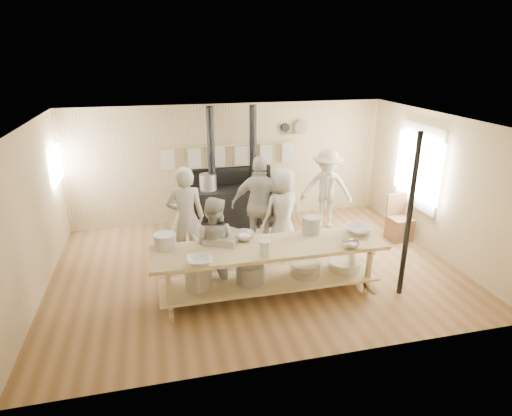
{
  "coord_description": "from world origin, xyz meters",
  "views": [
    {
      "loc": [
        -1.57,
        -6.62,
        3.67
      ],
      "look_at": [
        0.05,
        0.2,
        1.07
      ],
      "focal_mm": 30.0,
      "sensor_mm": 36.0,
      "label": 1
    }
  ],
  "objects_px": {
    "cook_center": "(282,212)",
    "chair": "(399,226)",
    "stove": "(233,202)",
    "roasting_pan": "(221,240)",
    "prep_table": "(269,265)",
    "cook_right": "(261,206)",
    "cook_far_left": "(186,218)",
    "cook_left": "(214,244)",
    "cook_by_window": "(327,189)"
  },
  "relations": [
    {
      "from": "chair",
      "to": "prep_table",
      "type": "bearing_deg",
      "value": -159.35
    },
    {
      "from": "stove",
      "to": "cook_center",
      "type": "relative_size",
      "value": 1.57
    },
    {
      "from": "cook_far_left",
      "to": "cook_by_window",
      "type": "distance_m",
      "value": 3.31
    },
    {
      "from": "cook_left",
      "to": "cook_by_window",
      "type": "bearing_deg",
      "value": -114.38
    },
    {
      "from": "cook_left",
      "to": "chair",
      "type": "xyz_separation_m",
      "value": [
        3.95,
        1.06,
        -0.51
      ]
    },
    {
      "from": "cook_right",
      "to": "cook_left",
      "type": "bearing_deg",
      "value": 68.12
    },
    {
      "from": "cook_far_left",
      "to": "chair",
      "type": "xyz_separation_m",
      "value": [
        4.31,
        0.18,
        -0.65
      ]
    },
    {
      "from": "prep_table",
      "to": "roasting_pan",
      "type": "distance_m",
      "value": 0.84
    },
    {
      "from": "chair",
      "to": "stove",
      "type": "bearing_deg",
      "value": 149.56
    },
    {
      "from": "prep_table",
      "to": "chair",
      "type": "height_order",
      "value": "chair"
    },
    {
      "from": "cook_right",
      "to": "chair",
      "type": "distance_m",
      "value": 2.98
    },
    {
      "from": "cook_center",
      "to": "roasting_pan",
      "type": "relative_size",
      "value": 3.38
    },
    {
      "from": "cook_far_left",
      "to": "chair",
      "type": "distance_m",
      "value": 4.37
    },
    {
      "from": "cook_left",
      "to": "cook_far_left",
      "type": "bearing_deg",
      "value": -38.54
    },
    {
      "from": "stove",
      "to": "cook_left",
      "type": "distance_m",
      "value": 2.75
    },
    {
      "from": "cook_right",
      "to": "cook_by_window",
      "type": "xyz_separation_m",
      "value": [
        1.69,
        0.9,
        -0.08
      ]
    },
    {
      "from": "cook_by_window",
      "to": "cook_right",
      "type": "bearing_deg",
      "value": -126.54
    },
    {
      "from": "cook_far_left",
      "to": "cook_left",
      "type": "distance_m",
      "value": 0.96
    },
    {
      "from": "prep_table",
      "to": "cook_right",
      "type": "distance_m",
      "value": 1.61
    },
    {
      "from": "cook_right",
      "to": "chair",
      "type": "height_order",
      "value": "cook_right"
    },
    {
      "from": "cook_far_left",
      "to": "roasting_pan",
      "type": "xyz_separation_m",
      "value": [
        0.46,
        -1.01,
        -0.02
      ]
    },
    {
      "from": "cook_right",
      "to": "roasting_pan",
      "type": "relative_size",
      "value": 3.84
    },
    {
      "from": "cook_far_left",
      "to": "cook_right",
      "type": "distance_m",
      "value": 1.43
    },
    {
      "from": "cook_center",
      "to": "chair",
      "type": "xyz_separation_m",
      "value": [
        2.52,
        0.03,
        -0.56
      ]
    },
    {
      "from": "cook_by_window",
      "to": "roasting_pan",
      "type": "distance_m",
      "value": 3.42
    },
    {
      "from": "stove",
      "to": "roasting_pan",
      "type": "relative_size",
      "value": 5.31
    },
    {
      "from": "cook_left",
      "to": "chair",
      "type": "distance_m",
      "value": 4.12
    },
    {
      "from": "chair",
      "to": "roasting_pan",
      "type": "xyz_separation_m",
      "value": [
        -3.86,
        -1.19,
        0.63
      ]
    },
    {
      "from": "cook_left",
      "to": "roasting_pan",
      "type": "xyz_separation_m",
      "value": [
        0.09,
        -0.13,
        0.12
      ]
    },
    {
      "from": "cook_left",
      "to": "cook_center",
      "type": "height_order",
      "value": "cook_center"
    },
    {
      "from": "cook_center",
      "to": "cook_right",
      "type": "bearing_deg",
      "value": -38.2
    },
    {
      "from": "cook_left",
      "to": "roasting_pan",
      "type": "height_order",
      "value": "cook_left"
    },
    {
      "from": "cook_right",
      "to": "chair",
      "type": "xyz_separation_m",
      "value": [
        2.9,
        -0.08,
        -0.67
      ]
    },
    {
      "from": "prep_table",
      "to": "cook_center",
      "type": "xyz_separation_m",
      "value": [
        0.63,
        1.42,
        0.31
      ]
    },
    {
      "from": "cook_far_left",
      "to": "stove",
      "type": "bearing_deg",
      "value": -122.15
    },
    {
      "from": "cook_far_left",
      "to": "cook_by_window",
      "type": "height_order",
      "value": "cook_far_left"
    },
    {
      "from": "cook_left",
      "to": "cook_right",
      "type": "bearing_deg",
      "value": -103.59
    },
    {
      "from": "cook_by_window",
      "to": "chair",
      "type": "relative_size",
      "value": 1.86
    },
    {
      "from": "chair",
      "to": "roasting_pan",
      "type": "height_order",
      "value": "roasting_pan"
    },
    {
      "from": "prep_table",
      "to": "cook_right",
      "type": "xyz_separation_m",
      "value": [
        0.25,
        1.54,
        0.42
      ]
    },
    {
      "from": "cook_far_left",
      "to": "chair",
      "type": "relative_size",
      "value": 1.99
    },
    {
      "from": "chair",
      "to": "roasting_pan",
      "type": "relative_size",
      "value": 1.89
    },
    {
      "from": "cook_far_left",
      "to": "roasting_pan",
      "type": "height_order",
      "value": "cook_far_left"
    },
    {
      "from": "cook_center",
      "to": "chair",
      "type": "bearing_deg",
      "value": 158.94
    },
    {
      "from": "prep_table",
      "to": "chair",
      "type": "relative_size",
      "value": 3.89
    },
    {
      "from": "cook_left",
      "to": "chair",
      "type": "height_order",
      "value": "cook_left"
    },
    {
      "from": "prep_table",
      "to": "cook_right",
      "type": "relative_size",
      "value": 1.92
    },
    {
      "from": "stove",
      "to": "prep_table",
      "type": "distance_m",
      "value": 3.02
    },
    {
      "from": "cook_right",
      "to": "roasting_pan",
      "type": "height_order",
      "value": "cook_right"
    },
    {
      "from": "cook_by_window",
      "to": "roasting_pan",
      "type": "xyz_separation_m",
      "value": [
        -2.64,
        -2.17,
        0.04
      ]
    }
  ]
}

